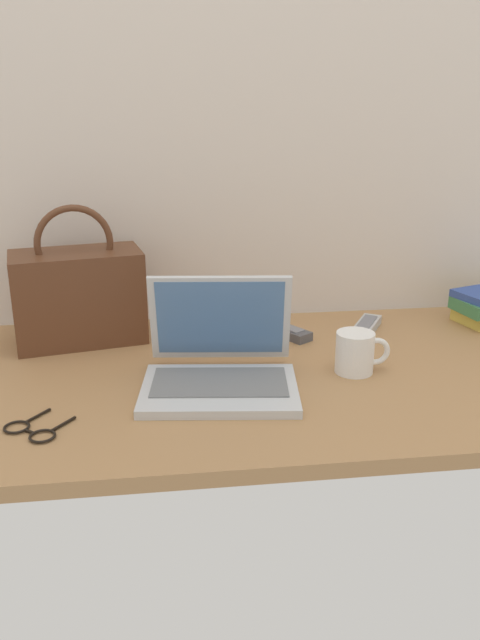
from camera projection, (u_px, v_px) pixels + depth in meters
name	position (u px, v px, depth m)	size (l,w,h in m)	color
desk	(265.00, 378.00, 1.40)	(1.60, 0.76, 0.03)	#A87A4C
laptop	(220.00, 364.00, 1.31)	(0.33, 0.31, 0.21)	silver
coffee_mug	(356.00, 352.00, 1.37)	(0.12, 0.08, 0.09)	white
remote_control_near	(366.00, 327.00, 1.62)	(0.12, 0.16, 0.02)	#B7B7B7
remote_control_far	(283.00, 330.00, 1.60)	(0.13, 0.16, 0.02)	#4C4C51
eyeglasses	(31.00, 431.00, 1.14)	(0.13, 0.14, 0.01)	black
handbag	(79.00, 295.00, 1.53)	(0.33, 0.22, 0.33)	#59331E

